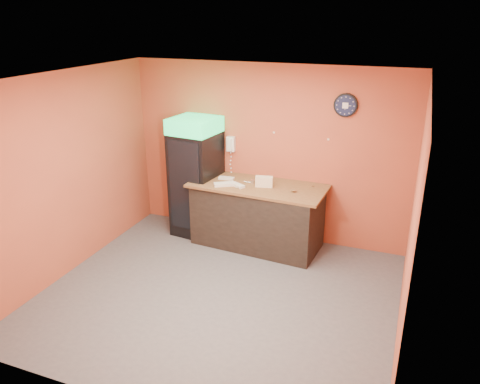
% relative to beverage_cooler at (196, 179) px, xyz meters
% --- Properties ---
extents(floor, '(4.50, 4.50, 0.00)m').
position_rel_beverage_cooler_xyz_m(floor, '(1.09, -1.61, -0.96)').
color(floor, '#47474C').
rests_on(floor, ground).
extents(back_wall, '(4.50, 0.02, 2.80)m').
position_rel_beverage_cooler_xyz_m(back_wall, '(1.09, 0.39, 0.44)').
color(back_wall, '#B75233').
rests_on(back_wall, floor).
extents(left_wall, '(0.02, 4.00, 2.80)m').
position_rel_beverage_cooler_xyz_m(left_wall, '(-1.16, -1.61, 0.44)').
color(left_wall, '#B75233').
rests_on(left_wall, floor).
extents(right_wall, '(0.02, 4.00, 2.80)m').
position_rel_beverage_cooler_xyz_m(right_wall, '(3.34, -1.61, 0.44)').
color(right_wall, '#B75233').
rests_on(right_wall, floor).
extents(ceiling, '(4.50, 4.00, 0.02)m').
position_rel_beverage_cooler_xyz_m(ceiling, '(1.09, -1.61, 1.84)').
color(ceiling, white).
rests_on(ceiling, back_wall).
extents(beverage_cooler, '(0.76, 0.77, 1.96)m').
position_rel_beverage_cooler_xyz_m(beverage_cooler, '(0.00, 0.00, 0.00)').
color(beverage_cooler, black).
rests_on(beverage_cooler, floor).
extents(prep_counter, '(2.01, 1.01, 0.98)m').
position_rel_beverage_cooler_xyz_m(prep_counter, '(1.08, -0.04, -0.47)').
color(prep_counter, black).
rests_on(prep_counter, floor).
extents(wall_clock, '(0.34, 0.06, 0.34)m').
position_rel_beverage_cooler_xyz_m(wall_clock, '(2.26, 0.36, 1.29)').
color(wall_clock, black).
rests_on(wall_clock, back_wall).
extents(wall_phone, '(0.13, 0.11, 0.24)m').
position_rel_beverage_cooler_xyz_m(wall_phone, '(0.49, 0.34, 0.55)').
color(wall_phone, white).
rests_on(wall_phone, back_wall).
extents(butcher_paper, '(2.13, 1.01, 0.04)m').
position_rel_beverage_cooler_xyz_m(butcher_paper, '(1.08, -0.04, 0.04)').
color(butcher_paper, brown).
rests_on(butcher_paper, prep_counter).
extents(sub_roll_stack, '(0.27, 0.14, 0.17)m').
position_rel_beverage_cooler_xyz_m(sub_roll_stack, '(1.20, -0.08, 0.14)').
color(sub_roll_stack, beige).
rests_on(sub_roll_stack, butcher_paper).
extents(wrapped_sandwich_left, '(0.33, 0.27, 0.04)m').
position_rel_beverage_cooler_xyz_m(wrapped_sandwich_left, '(0.61, -0.25, 0.08)').
color(wrapped_sandwich_left, silver).
rests_on(wrapped_sandwich_left, butcher_paper).
extents(wrapped_sandwich_mid, '(0.27, 0.21, 0.04)m').
position_rel_beverage_cooler_xyz_m(wrapped_sandwich_mid, '(0.81, -0.21, 0.08)').
color(wrapped_sandwich_mid, silver).
rests_on(wrapped_sandwich_mid, butcher_paper).
extents(wrapped_sandwich_right, '(0.26, 0.12, 0.04)m').
position_rel_beverage_cooler_xyz_m(wrapped_sandwich_right, '(0.53, 0.03, 0.08)').
color(wrapped_sandwich_right, silver).
rests_on(wrapped_sandwich_right, butcher_paper).
extents(kitchen_tool, '(0.06, 0.06, 0.06)m').
position_rel_beverage_cooler_xyz_m(kitchen_tool, '(0.99, 0.00, 0.09)').
color(kitchen_tool, silver).
rests_on(kitchen_tool, butcher_paper).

